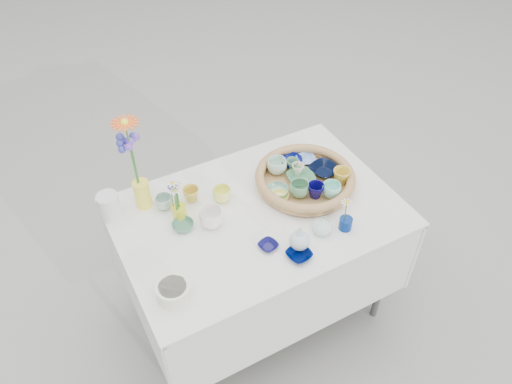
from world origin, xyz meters
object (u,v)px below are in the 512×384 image
display_table (258,307)px  wicker_tray (305,179)px  bud_vase_seafoam (322,225)px  tall_vase_yellow (142,194)px

display_table → wicker_tray: (0.28, 0.05, 0.80)m
bud_vase_seafoam → tall_vase_yellow: tall_vase_yellow is taller
wicker_tray → bud_vase_seafoam: size_ratio=5.17×
bud_vase_seafoam → tall_vase_yellow: size_ratio=0.67×
display_table → bud_vase_seafoam: size_ratio=13.74×
wicker_tray → tall_vase_yellow: (-0.72, 0.24, 0.03)m
wicker_tray → bud_vase_seafoam: bearing=-108.6°
wicker_tray → tall_vase_yellow: tall_vase_yellow is taller
display_table → tall_vase_yellow: 0.98m
tall_vase_yellow → wicker_tray: bearing=-18.3°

